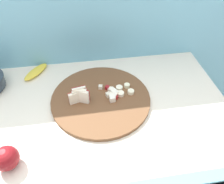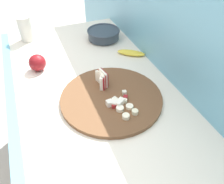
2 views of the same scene
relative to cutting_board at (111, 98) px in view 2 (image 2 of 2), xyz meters
name	(u,v)px [view 2 (image 2 of 2)]	position (x,y,z in m)	size (l,w,h in m)	color
tiled_countertop	(94,149)	(-0.11, -0.05, -0.45)	(1.22, 0.65, 0.89)	silver
tile_backsplash	(157,96)	(-0.11, 0.29, -0.18)	(2.40, 0.04, 1.42)	#6BADC6
cutting_board	(111,98)	(0.00, 0.00, 0.00)	(0.39, 0.39, 0.02)	brown
apple_wedge_fan	(103,79)	(-0.08, -0.01, 0.04)	(0.08, 0.04, 0.07)	maroon
apple_dice_pile	(116,102)	(0.04, 0.00, 0.02)	(0.08, 0.10, 0.02)	beige
banana_slice_rows	(124,108)	(0.08, 0.02, 0.01)	(0.10, 0.07, 0.02)	white
ceramic_bowl	(103,34)	(-0.47, 0.14, 0.02)	(0.18, 0.18, 0.06)	#2D3842
banana_peel	(131,53)	(-0.27, 0.21, 0.00)	(0.14, 0.05, 0.02)	gold
small_jar	(26,29)	(-0.62, -0.24, 0.06)	(0.07, 0.07, 0.13)	beige
whole_apple	(37,63)	(-0.31, -0.23, 0.03)	(0.08, 0.08, 0.08)	maroon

